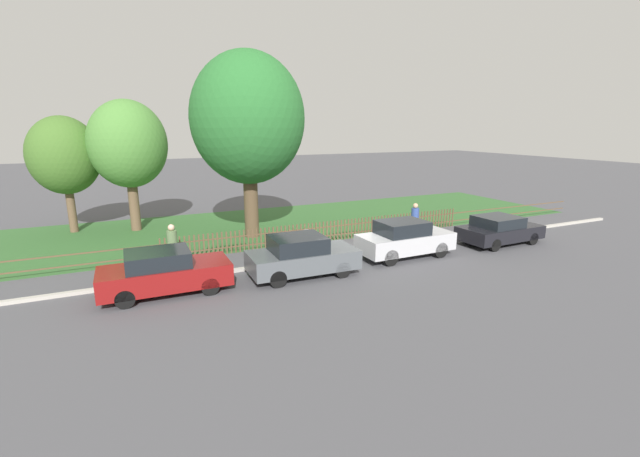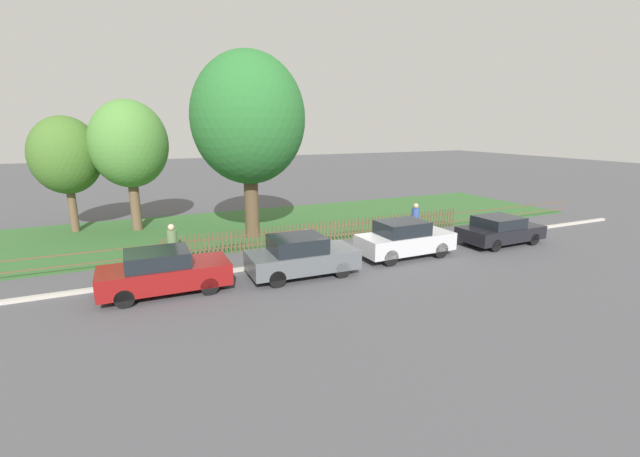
{
  "view_description": "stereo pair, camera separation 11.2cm",
  "coord_description": "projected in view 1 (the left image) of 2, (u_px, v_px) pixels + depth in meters",
  "views": [
    {
      "loc": [
        -8.58,
        -14.92,
        5.29
      ],
      "look_at": [
        -1.22,
        0.88,
        1.1
      ],
      "focal_mm": 24.0,
      "sensor_mm": 36.0,
      "label": 1
    },
    {
      "loc": [
        -8.48,
        -14.96,
        5.29
      ],
      "look_at": [
        -1.22,
        0.88,
        1.1
      ],
      "focal_mm": 24.0,
      "sensor_mm": 36.0,
      "label": 2
    }
  ],
  "objects": [
    {
      "name": "kerb_stone",
      "position": [
        354.0,
        254.0,
        17.98
      ],
      "size": [
        32.76,
        0.2,
        0.12
      ],
      "primitive_type": "cube",
      "color": "#B2ADA3",
      "rests_on": "ground"
    },
    {
      "name": "pedestrian_near_fence",
      "position": [
        173.0,
        245.0,
        15.77
      ],
      "size": [
        0.42,
        0.39,
        1.8
      ],
      "rotation": [
        0.0,
        0.0,
        3.07
      ],
      "color": "#7F6B51",
      "rests_on": "ground"
    },
    {
      "name": "tree_mid_park",
      "position": [
        248.0,
        119.0,
        19.7
      ],
      "size": [
        5.26,
        5.26,
        8.65
      ],
      "color": "brown",
      "rests_on": "ground"
    },
    {
      "name": "parked_car_black_saloon",
      "position": [
        302.0,
        256.0,
        15.37
      ],
      "size": [
        3.95,
        1.89,
        1.48
      ],
      "rotation": [
        0.0,
        0.0,
        -0.03
      ],
      "color": "#51565B",
      "rests_on": "ground"
    },
    {
      "name": "ground_plane",
      "position": [
        355.0,
        256.0,
        17.91
      ],
      "size": [
        120.0,
        120.0,
        0.0
      ],
      "primitive_type": "plane",
      "color": "#4C4C51"
    },
    {
      "name": "parked_car_silver_hatchback",
      "position": [
        164.0,
        272.0,
        13.72
      ],
      "size": [
        4.04,
        1.71,
        1.44
      ],
      "rotation": [
        0.0,
        0.0,
        -0.01
      ],
      "color": "maroon",
      "rests_on": "ground"
    },
    {
      "name": "tree_nearest_kerb",
      "position": [
        64.0,
        156.0,
        21.02
      ],
      "size": [
        3.33,
        3.33,
        5.8
      ],
      "color": "brown",
      "rests_on": "ground"
    },
    {
      "name": "parked_car_navy_estate",
      "position": [
        405.0,
        239.0,
        17.57
      ],
      "size": [
        4.0,
        1.7,
        1.53
      ],
      "rotation": [
        0.0,
        0.0,
        0.01
      ],
      "color": "#BCBCC1",
      "rests_on": "ground"
    },
    {
      "name": "covered_motorcycle",
      "position": [
        299.0,
        240.0,
        17.87
      ],
      "size": [
        1.99,
        0.85,
        1.05
      ],
      "rotation": [
        0.0,
        0.0,
        0.01
      ],
      "color": "black",
      "rests_on": "ground"
    },
    {
      "name": "parked_car_red_compact",
      "position": [
        499.0,
        230.0,
        19.58
      ],
      "size": [
        3.92,
        1.93,
        1.3
      ],
      "rotation": [
        0.0,
        0.0,
        0.03
      ],
      "color": "black",
      "rests_on": "ground"
    },
    {
      "name": "grass_strip",
      "position": [
        293.0,
        222.0,
        24.19
      ],
      "size": [
        32.76,
        9.21,
        0.01
      ],
      "primitive_type": "cube",
      "color": "#33602D",
      "rests_on": "ground"
    },
    {
      "name": "tree_behind_motorcycle",
      "position": [
        128.0,
        145.0,
        21.27
      ],
      "size": [
        3.77,
        3.77,
        6.58
      ],
      "color": "brown",
      "rests_on": "ground"
    },
    {
      "name": "park_fence",
      "position": [
        329.0,
        231.0,
        20.03
      ],
      "size": [
        32.76,
        0.05,
        0.97
      ],
      "color": "brown",
      "rests_on": "ground"
    },
    {
      "name": "pedestrian_by_lamp",
      "position": [
        415.0,
        220.0,
        20.07
      ],
      "size": [
        0.42,
        0.42,
        1.79
      ],
      "rotation": [
        0.0,
        0.0,
        1.75
      ],
      "color": "slate",
      "rests_on": "ground"
    }
  ]
}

